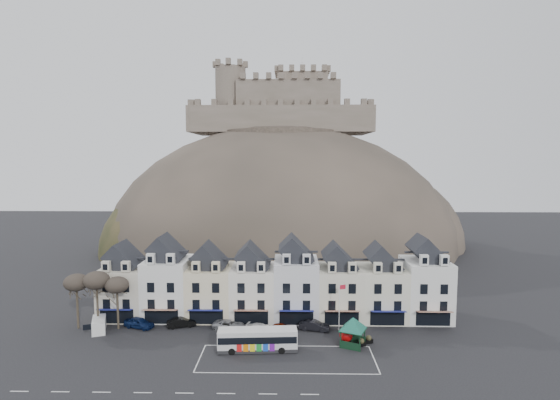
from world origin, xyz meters
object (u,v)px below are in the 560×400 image
Objects in this scene: car_navy at (139,323)px; car_charcoal at (314,326)px; car_maroon at (282,328)px; car_white at (261,328)px; red_buoy at (346,337)px; car_black at (182,322)px; car_silver at (229,325)px; bus at (258,339)px; flagpole at (340,305)px; white_van at (99,325)px; bus_shelter at (353,324)px.

car_charcoal is at bearing -71.66° from car_navy.
car_white is at bearing 83.91° from car_maroon.
car_navy is (-30.00, 5.22, -0.34)m from red_buoy.
car_silver is at bearing -114.07° from car_black.
car_navy is at bearing 154.41° from bus.
red_buoy reaches higher than car_white.
bus is 13.27m from flagpole.
car_navy is 26.00m from car_charcoal.
bus is 1.45× the size of flagpole.
car_black is at bearing 143.30° from bus.
car_black reaches higher than car_silver.
red_buoy is 30.45m from car_navy.
car_charcoal is (-3.60, 0.61, -3.39)m from flagpole.
car_navy is 13.48m from car_silver.
car_silver is (18.91, 0.95, -0.26)m from white_van.
red_buoy is 5.15m from flagpole.
flagpole is at bearing 129.29° from bus_shelter.
car_maroon is (3.07, 6.20, -0.97)m from bus.
red_buoy reaches higher than car_charcoal.
car_maroon is (-8.78, 4.14, -0.48)m from red_buoy.
car_charcoal is at bearing -92.75° from car_maroon.
bus is 12.89m from bus_shelter.
red_buoy is at bearing -80.58° from car_navy.
car_navy is 1.22× the size of car_maroon.
bus is at bearing -167.35° from car_white.
car_maroon is at bearing 59.92° from bus.
car_black is at bearing 95.87° from car_silver.
bus_shelter is 1.35× the size of car_black.
bus is 6.98m from car_maroon.
car_silver is (13.47, -0.36, -0.10)m from car_navy.
car_navy is at bearing 100.76° from car_silver.
white_van is at bearing 162.06° from bus.
car_white is (-11.37, -0.26, -3.51)m from flagpole.
car_charcoal is (19.77, -0.89, 0.03)m from car_black.
flagpole is 1.91× the size of car_maroon.
white_van is 26.66m from car_maroon.
car_silver is (-4.69, 6.92, -0.93)m from bus.
bus_shelter reaches higher than car_silver.
red_buoy is (11.84, 2.05, -0.49)m from bus.
red_buoy is 12.41m from car_white.
red_buoy is at bearing -125.72° from car_maroon.
car_maroon is at bearing -20.49° from white_van.
bus_shelter is 36.62m from white_van.
white_van is 23.68m from car_white.
car_silver is at bearing 120.37° from bus.
car_black is 0.88× the size of car_silver.
red_buoy reaches higher than car_maroon.
flagpole is 1.70× the size of car_black.
car_maroon is at bearing -179.77° from flagpole.
car_navy reaches higher than car_charcoal.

